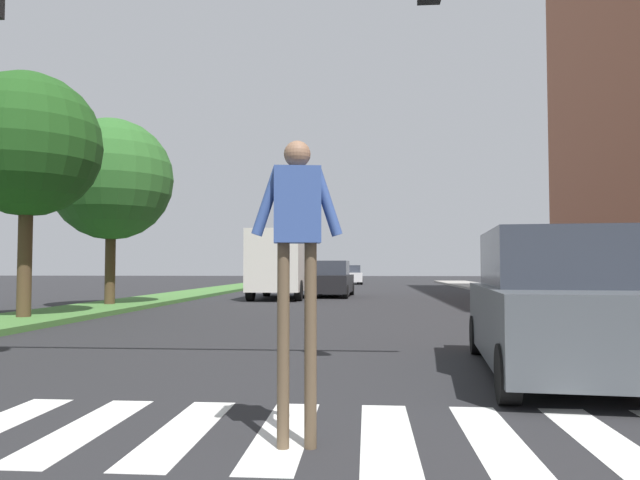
% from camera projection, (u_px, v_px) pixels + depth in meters
% --- Properties ---
extents(ground_plane, '(140.00, 140.00, 0.00)m').
position_uv_depth(ground_plane, '(352.00, 297.00, 28.64)').
color(ground_plane, '#262628').
extents(crosswalk, '(7.65, 2.20, 0.01)m').
position_uv_depth(crosswalk, '(284.00, 433.00, 5.17)').
color(crosswalk, silver).
rests_on(crosswalk, ground_plane).
extents(median_strip, '(2.72, 64.00, 0.15)m').
position_uv_depth(median_strip, '(172.00, 297.00, 27.31)').
color(median_strip, '#477A38').
rests_on(median_strip, ground_plane).
extents(tree_mid, '(3.85, 3.85, 6.51)m').
position_uv_depth(tree_mid, '(27.00, 145.00, 15.77)').
color(tree_mid, '#4C3823').
rests_on(tree_mid, median_strip).
extents(tree_far, '(4.36, 4.36, 6.64)m').
position_uv_depth(tree_far, '(112.00, 180.00, 21.24)').
color(tree_far, '#4C3823').
rests_on(tree_far, median_strip).
extents(sidewalk_right, '(3.00, 64.00, 0.15)m').
position_uv_depth(sidewalk_right, '(550.00, 299.00, 25.96)').
color(sidewalk_right, '#9E9991').
rests_on(sidewalk_right, ground_plane).
extents(pedestrian_performer, '(0.75, 0.29, 2.49)m').
position_uv_depth(pedestrian_performer, '(297.00, 242.00, 4.81)').
color(pedestrian_performer, brown).
rests_on(pedestrian_performer, ground_plane).
extents(suv_crossing, '(2.37, 4.76, 1.97)m').
position_uv_depth(suv_crossing, '(554.00, 306.00, 8.02)').
color(suv_crossing, '#474C51').
rests_on(suv_crossing, ground_plane).
extents(sedan_midblock, '(2.11, 4.64, 1.77)m').
position_uv_depth(sedan_midblock, '(332.00, 280.00, 29.15)').
color(sedan_midblock, black).
rests_on(sedan_midblock, ground_plane).
extents(sedan_distant, '(1.97, 4.64, 1.66)m').
position_uv_depth(sedan_distant, '(303.00, 277.00, 42.37)').
color(sedan_distant, '#474C51').
rests_on(sedan_distant, ground_plane).
extents(sedan_far_horizon, '(2.11, 4.53, 1.63)m').
position_uv_depth(sedan_far_horizon, '(351.00, 275.00, 50.87)').
color(sedan_far_horizon, silver).
rests_on(sedan_far_horizon, ground_plane).
extents(truck_box_delivery, '(2.40, 6.20, 3.10)m').
position_uv_depth(truck_box_delivery, '(281.00, 263.00, 27.50)').
color(truck_box_delivery, navy).
rests_on(truck_box_delivery, ground_plane).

